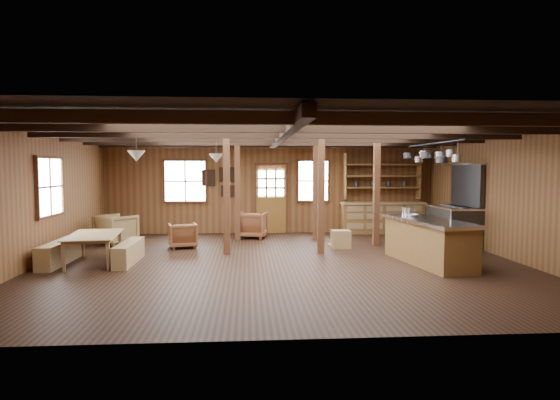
# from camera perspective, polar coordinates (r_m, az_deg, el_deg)

# --- Properties ---
(room) EXTENTS (10.04, 9.04, 2.84)m
(room) POSITION_cam_1_polar(r_m,az_deg,el_deg) (9.87, 0.20, 0.42)
(room) COLOR black
(room) RESTS_ON ground
(ceiling_joists) EXTENTS (9.80, 8.82, 0.18)m
(ceiling_joists) POSITION_cam_1_polar(r_m,az_deg,el_deg) (10.05, 0.13, 7.78)
(ceiling_joists) COLOR black
(ceiling_joists) RESTS_ON ceiling
(timber_posts) EXTENTS (3.95, 2.35, 2.80)m
(timber_posts) POSITION_cam_1_polar(r_m,az_deg,el_deg) (11.99, 1.96, 1.05)
(timber_posts) COLOR #452313
(timber_posts) RESTS_ON floor
(back_door) EXTENTS (1.02, 0.08, 2.15)m
(back_door) POSITION_cam_1_polar(r_m,az_deg,el_deg) (14.34, -1.09, -0.55)
(back_door) COLOR brown
(back_door) RESTS_ON floor
(window_back_left) EXTENTS (1.32, 0.06, 1.32)m
(window_back_left) POSITION_cam_1_polar(r_m,az_deg,el_deg) (14.42, -11.48, 2.26)
(window_back_left) COLOR white
(window_back_left) RESTS_ON wall_back
(window_back_right) EXTENTS (1.02, 0.06, 1.32)m
(window_back_right) POSITION_cam_1_polar(r_m,az_deg,el_deg) (14.44, 4.06, 2.34)
(window_back_right) COLOR white
(window_back_right) RESTS_ON wall_back
(window_left) EXTENTS (0.14, 1.24, 1.32)m
(window_left) POSITION_cam_1_polar(r_m,az_deg,el_deg) (11.17, -26.30, 1.45)
(window_left) COLOR white
(window_left) RESTS_ON wall_back
(notice_boards) EXTENTS (1.08, 0.03, 0.90)m
(notice_boards) POSITION_cam_1_polar(r_m,az_deg,el_deg) (14.31, -7.11, 2.46)
(notice_boards) COLOR beige
(notice_boards) RESTS_ON wall_back
(back_counter) EXTENTS (2.55, 0.60, 2.45)m
(back_counter) POSITION_cam_1_polar(r_m,az_deg,el_deg) (14.69, 12.33, -1.62)
(back_counter) COLOR brown
(back_counter) RESTS_ON floor
(pendant_lamps) EXTENTS (1.86, 2.36, 0.66)m
(pendant_lamps) POSITION_cam_1_polar(r_m,az_deg,el_deg) (10.94, -12.08, 5.14)
(pendant_lamps) COLOR #323235
(pendant_lamps) RESTS_ON ceiling
(pot_rack) EXTENTS (0.44, 3.00, 0.46)m
(pot_rack) POSITION_cam_1_polar(r_m,az_deg,el_deg) (10.99, 18.10, 5.21)
(pot_rack) COLOR #323235
(pot_rack) RESTS_ON ceiling
(kitchen_island) EXTENTS (1.27, 2.61, 1.20)m
(kitchen_island) POSITION_cam_1_polar(r_m,az_deg,el_deg) (10.28, 17.66, -4.79)
(kitchen_island) COLOR brown
(kitchen_island) RESTS_ON floor
(step_stool) EXTENTS (0.52, 0.38, 0.45)m
(step_stool) POSITION_cam_1_polar(r_m,az_deg,el_deg) (11.78, 7.43, -4.78)
(step_stool) COLOR olive
(step_stool) RESTS_ON floor
(commercial_range) EXTENTS (0.88, 1.72, 2.12)m
(commercial_range) POSITION_cam_1_polar(r_m,az_deg,el_deg) (12.90, 20.63, -2.24)
(commercial_range) COLOR #323235
(commercial_range) RESTS_ON floor
(dining_table) EXTENTS (1.18, 1.87, 0.62)m
(dining_table) POSITION_cam_1_polar(r_m,az_deg,el_deg) (10.59, -21.50, -5.55)
(dining_table) COLOR olive
(dining_table) RESTS_ON floor
(bench_wall) EXTENTS (0.32, 1.73, 0.48)m
(bench_wall) POSITION_cam_1_polar(r_m,az_deg,el_deg) (10.85, -25.29, -5.82)
(bench_wall) COLOR olive
(bench_wall) RESTS_ON floor
(bench_aisle) EXTENTS (0.30, 1.61, 0.44)m
(bench_aisle) POSITION_cam_1_polar(r_m,az_deg,el_deg) (10.43, -17.93, -6.11)
(bench_aisle) COLOR olive
(bench_aisle) RESTS_ON floor
(armchair_a) EXTENTS (0.81, 0.83, 0.62)m
(armchair_a) POSITION_cam_1_polar(r_m,az_deg,el_deg) (12.01, -11.76, -4.24)
(armchair_a) COLOR brown
(armchair_a) RESTS_ON floor
(armchair_b) EXTENTS (0.94, 0.96, 0.74)m
(armchair_b) POSITION_cam_1_polar(r_m,az_deg,el_deg) (13.41, -3.45, -3.06)
(armchair_b) COLOR brown
(armchair_b) RESTS_ON floor
(armchair_c) EXTENTS (1.20, 1.20, 0.79)m
(armchair_c) POSITION_cam_1_polar(r_m,az_deg,el_deg) (13.03, -19.33, -3.38)
(armchair_c) COLOR olive
(armchair_c) RESTS_ON floor
(counter_pot) EXTENTS (0.28, 0.28, 0.17)m
(counter_pot) POSITION_cam_1_polar(r_m,az_deg,el_deg) (11.12, 15.37, -1.26)
(counter_pot) COLOR silver
(counter_pot) RESTS_ON kitchen_island
(bowl) EXTENTS (0.26, 0.26, 0.06)m
(bowl) POSITION_cam_1_polar(r_m,az_deg,el_deg) (10.59, 15.85, -1.83)
(bowl) COLOR silver
(bowl) RESTS_ON kitchen_island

